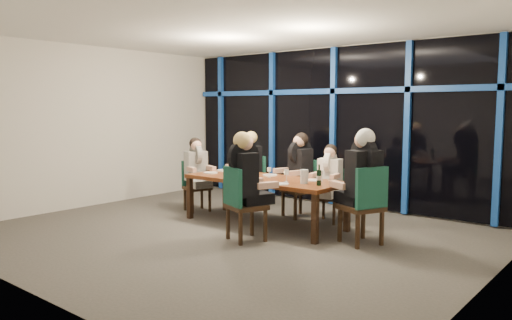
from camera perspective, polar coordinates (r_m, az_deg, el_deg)
The scene contains 29 objects.
room at distance 7.18m, azimuth -3.07°, elevation 7.37°, with size 7.04×7.00×3.02m.
window_wall at distance 9.55m, azimuth 9.01°, elevation 4.11°, with size 6.86×0.43×2.94m.
dining_table at distance 7.88m, azimuth 0.93°, elevation -2.55°, with size 2.60×1.00×0.75m.
chair_far_left at distance 9.18m, azimuth -0.43°, elevation -2.20°, with size 0.53×0.53×0.97m.
chair_far_mid at distance 8.52m, azimuth 5.31°, elevation -2.84°, with size 0.58×0.58×0.98m.
chair_far_right at distance 8.23m, azimuth 8.54°, elevation -3.65°, with size 0.45×0.45×0.87m.
chair_end_left at distance 9.07m, azimuth -6.96°, elevation -2.59°, with size 0.53×0.53×0.90m.
chair_end_right at distance 6.86m, azimuth 12.40°, elevation -4.65°, with size 0.66×0.66×1.08m.
chair_near_mid at distance 6.92m, azimuth -1.79°, elevation -4.60°, with size 0.62×0.62×1.04m.
diner_far_left at distance 9.08m, azimuth -0.84°, elevation 0.16°, with size 0.53×0.65×0.95m.
diner_far_mid at distance 8.42m, azimuth 4.88°, elevation -0.27°, with size 0.59×0.67×0.95m.
diner_far_right at distance 8.11m, azimuth 8.38°, elevation -1.31°, with size 0.46×0.57×0.84m.
diner_end_left at distance 8.96m, azimuth -6.79°, elevation -0.38°, with size 0.62×0.54×0.88m.
diner_end_right at distance 6.87m, azimuth 12.01°, elevation -1.05°, with size 0.74×0.68×1.05m.
diner_near_mid at distance 6.89m, azimuth -1.15°, elevation -1.17°, with size 0.64×0.71×1.01m.
plate_far_left at distance 8.76m, azimuth -3.73°, elevation -1.19°, with size 0.24×0.24×0.01m, color white.
plate_far_mid at distance 8.13m, azimuth 1.62°, elevation -1.74°, with size 0.24×0.24×0.01m, color white.
plate_far_right at distance 7.61m, azimuth 6.68°, elevation -2.31°, with size 0.24×0.24×0.01m, color white.
plate_end_left at distance 8.46m, azimuth -5.22°, elevation -1.46°, with size 0.24×0.24×0.01m, color white.
plate_end_right at distance 7.36m, azimuth 9.27°, elevation -2.64°, with size 0.24×0.24×0.01m, color white.
plate_near_mid at distance 7.21m, azimuth 2.82°, elevation -2.75°, with size 0.24×0.24×0.01m, color white.
wine_bottle at distance 7.14m, azimuth 7.21°, elevation -1.99°, with size 0.07×0.07×0.30m.
water_pitcher at distance 7.29m, azimuth 5.54°, elevation -1.90°, with size 0.13×0.11×0.21m.
tea_light at distance 7.77m, azimuth -1.35°, elevation -2.04°, with size 0.05×0.05×0.03m, color #FFA24C.
wine_glass_a at distance 7.95m, azimuth -1.88°, elevation -0.99°, with size 0.07×0.07×0.19m.
wine_glass_b at distance 7.92m, azimuth 1.50°, elevation -1.16°, with size 0.06×0.06×0.16m.
wine_glass_c at distance 7.42m, azimuth 3.50°, elevation -1.51°, with size 0.07×0.07×0.19m.
wine_glass_d at distance 8.38m, azimuth -2.30°, elevation -0.75°, with size 0.06×0.06×0.16m.
wine_glass_e at distance 7.51m, azimuth 7.40°, elevation -1.54°, with size 0.07×0.07×0.17m.
Camera 1 is at (4.85, -5.29, 1.85)m, focal length 35.00 mm.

